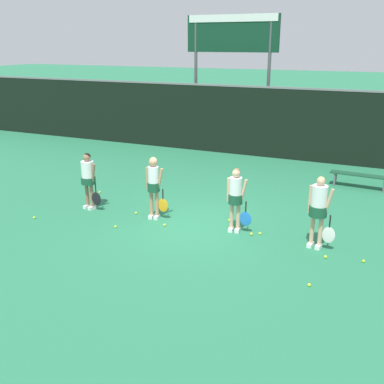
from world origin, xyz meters
TOP-DOWN VIEW (x-y plane):
  - ground_plane at (0.00, 0.00)m, footprint 140.00×140.00m
  - fence_windscreen at (0.00, 8.02)m, footprint 60.00×0.08m
  - scoreboard at (-2.22, 9.16)m, footprint 4.10×0.15m
  - bench_courtside at (3.72, 5.14)m, footprint 1.90×0.49m
  - player_0 at (-3.21, -0.05)m, footprint 0.69×0.41m
  - player_1 at (-1.16, 0.06)m, footprint 0.62×0.33m
  - player_2 at (1.14, 0.10)m, footprint 0.65×0.35m
  - player_3 at (3.17, -0.03)m, footprint 0.68×0.41m
  - tennis_ball_0 at (3.48, -0.53)m, footprint 0.07×0.07m
  - tennis_ball_1 at (-4.13, -1.34)m, footprint 0.06×0.06m
  - tennis_ball_2 at (0.78, 0.66)m, footprint 0.06×0.06m
  - tennis_ball_3 at (-1.77, 0.09)m, footprint 0.07×0.07m
  - tennis_ball_4 at (1.79, 0.13)m, footprint 0.07×0.07m
  - tennis_ball_5 at (1.60, 0.01)m, footprint 0.07×0.07m
  - tennis_ball_6 at (-3.77, 1.21)m, footprint 0.07×0.07m
  - tennis_ball_7 at (3.37, -1.92)m, footprint 0.07×0.07m
  - tennis_ball_8 at (-1.75, -0.98)m, footprint 0.06×0.06m
  - tennis_ball_9 at (4.27, -0.40)m, footprint 0.07×0.07m
  - tennis_ball_10 at (-0.64, -0.36)m, footprint 0.07×0.07m

SIDE VIEW (x-z plane):
  - ground_plane at x=0.00m, z-range 0.00..0.00m
  - tennis_ball_2 at x=0.78m, z-range 0.00..0.06m
  - tennis_ball_1 at x=-4.13m, z-range 0.00..0.06m
  - tennis_ball_8 at x=-1.75m, z-range 0.00..0.06m
  - tennis_ball_4 at x=1.79m, z-range 0.00..0.07m
  - tennis_ball_9 at x=4.27m, z-range 0.00..0.07m
  - tennis_ball_7 at x=3.37m, z-range 0.00..0.07m
  - tennis_ball_6 at x=-3.77m, z-range 0.00..0.07m
  - tennis_ball_3 at x=-1.77m, z-range 0.00..0.07m
  - tennis_ball_0 at x=3.48m, z-range 0.00..0.07m
  - tennis_ball_10 at x=-0.64m, z-range 0.00..0.07m
  - tennis_ball_5 at x=1.60m, z-range 0.00..0.07m
  - bench_courtside at x=3.72m, z-range 0.17..0.64m
  - player_2 at x=1.14m, z-range 0.14..1.79m
  - player_0 at x=-3.21m, z-range 0.15..1.80m
  - player_1 at x=-1.16m, z-range 0.16..1.86m
  - player_3 at x=3.17m, z-range 0.16..1.88m
  - fence_windscreen at x=0.00m, z-range 0.01..2.92m
  - scoreboard at x=-2.22m, z-range 1.64..7.32m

